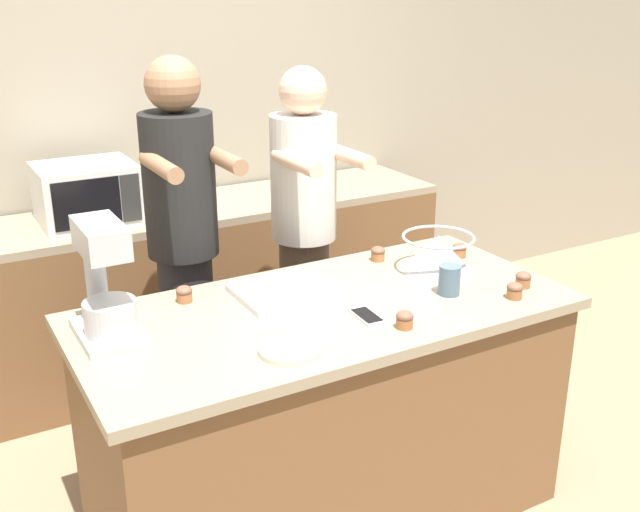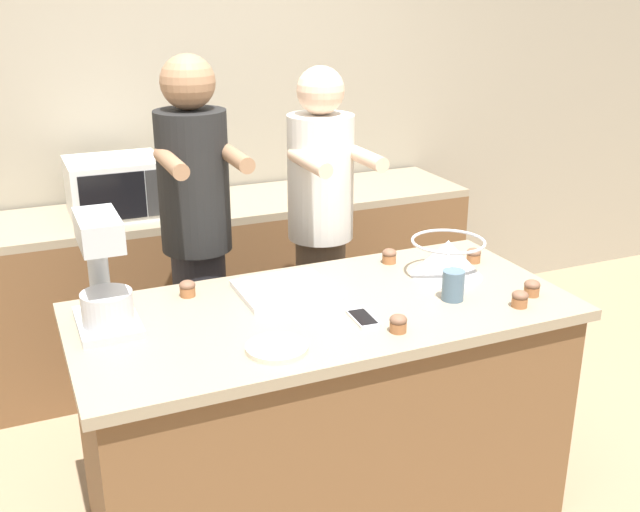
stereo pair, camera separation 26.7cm
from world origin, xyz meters
The scene contains 19 objects.
ground_plane centered at (0.00, 0.00, 0.00)m, with size 16.00×16.00×0.00m, color #937A5B.
back_wall centered at (0.00, 1.80, 1.35)m, with size 10.00×0.06×2.70m.
island_counter centered at (0.00, 0.00, 0.45)m, with size 1.80×0.84×0.90m.
back_counter centered at (0.00, 1.45, 0.45)m, with size 2.80×0.60×0.90m.
person_left centered at (-0.28, 0.69, 0.94)m, with size 0.31×0.49×1.74m.
person_right centered at (0.28, 0.69, 0.90)m, with size 0.31×0.49×1.67m.
stand_mixer centered at (-0.74, 0.14, 1.08)m, with size 0.20×0.30×0.40m.
mixing_bowl centered at (0.57, 0.08, 0.98)m, with size 0.29×0.29×0.15m.
baking_tray centered at (-0.09, 0.17, 0.92)m, with size 0.34×0.30×0.04m.
microwave_oven centered at (-0.50, 1.45, 1.04)m, with size 0.45×0.38×0.28m.
cell_phone centered at (0.08, -0.15, 0.91)m, with size 0.08×0.15×0.01m.
drinking_glass centered at (0.46, -0.13, 0.96)m, with size 0.08×0.08×0.11m.
small_plate centered at (-0.28, -0.25, 0.91)m, with size 0.20×0.20×0.02m.
cupcake_0 centered at (-0.43, 0.29, 0.93)m, with size 0.06×0.06×0.06m.
cupcake_1 centered at (0.75, 0.17, 0.93)m, with size 0.06×0.06×0.06m.
cupcake_2 centered at (0.43, 0.30, 0.93)m, with size 0.06×0.06×0.06m.
cupcake_3 centered at (0.64, -0.28, 0.93)m, with size 0.06×0.06×0.06m.
cupcake_4 centered at (0.75, -0.22, 0.93)m, with size 0.06×0.06×0.06m.
cupcake_5 centered at (0.14, -0.29, 0.93)m, with size 0.06×0.06×0.06m.
Camera 1 is at (-1.24, -2.14, 2.00)m, focal length 42.00 mm.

